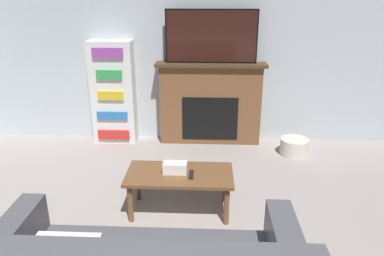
{
  "coord_description": "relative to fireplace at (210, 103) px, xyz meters",
  "views": [
    {
      "loc": [
        0.24,
        -0.9,
        2.01
      ],
      "look_at": [
        0.08,
        2.54,
        0.71
      ],
      "focal_mm": 35.0,
      "sensor_mm": 36.0,
      "label": 1
    }
  ],
  "objects": [
    {
      "name": "wall_back",
      "position": [
        -0.27,
        0.14,
        0.8
      ],
      "size": [
        6.93,
        0.06,
        2.7
      ],
      "color": "silver",
      "rests_on": "ground_plane"
    },
    {
      "name": "fireplace",
      "position": [
        0.0,
        0.0,
        0.0
      ],
      "size": [
        1.44,
        0.28,
        1.1
      ],
      "color": "brown",
      "rests_on": "ground_plane"
    },
    {
      "name": "tv",
      "position": [
        0.0,
        -0.02,
        0.88
      ],
      "size": [
        1.16,
        0.03,
        0.67
      ],
      "color": "black",
      "rests_on": "fireplace"
    },
    {
      "name": "coffee_table",
      "position": [
        -0.28,
        -1.74,
        -0.21
      ],
      "size": [
        0.99,
        0.5,
        0.4
      ],
      "color": "brown",
      "rests_on": "ground_plane"
    },
    {
      "name": "tissue_box",
      "position": [
        -0.32,
        -1.73,
        -0.1
      ],
      "size": [
        0.22,
        0.12,
        0.1
      ],
      "color": "white",
      "rests_on": "coffee_table"
    },
    {
      "name": "remote_control",
      "position": [
        -0.17,
        -1.79,
        -0.14
      ],
      "size": [
        0.04,
        0.15,
        0.02
      ],
      "color": "black",
      "rests_on": "coffee_table"
    },
    {
      "name": "bookshelf",
      "position": [
        -1.3,
        -0.02,
        0.13
      ],
      "size": [
        0.58,
        0.29,
        1.38
      ],
      "color": "white",
      "rests_on": "ground_plane"
    },
    {
      "name": "storage_basket",
      "position": [
        1.08,
        -0.38,
        -0.45
      ],
      "size": [
        0.35,
        0.35,
        0.21
      ],
      "color": "silver",
      "rests_on": "ground_plane"
    }
  ]
}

